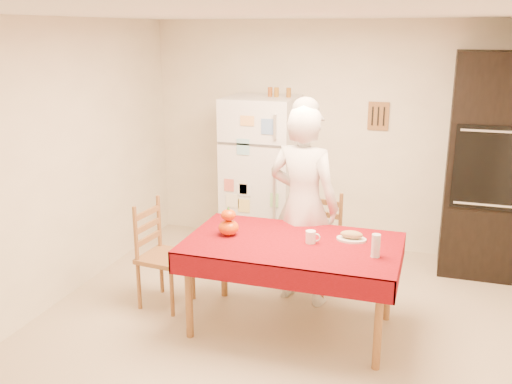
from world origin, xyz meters
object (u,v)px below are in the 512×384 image
at_px(refrigerator, 261,174).
at_px(chair_left, 159,250).
at_px(chair_far, 317,239).
at_px(coffee_mug, 311,237).
at_px(bread_plate, 351,239).
at_px(seated_woman, 303,206).
at_px(wine_glass, 376,246).
at_px(oven_cabinet, 484,166).
at_px(pumpkin_lower, 229,228).
at_px(dining_table, 292,250).

distance_m(refrigerator, chair_left, 1.69).
bearing_deg(chair_left, chair_far, -54.74).
relative_size(chair_left, coffee_mug, 9.50).
bearing_deg(bread_plate, seated_woman, 142.71).
distance_m(seated_woman, wine_glass, 0.97).
xyz_separation_m(refrigerator, seated_woman, (0.74, -1.13, 0.05)).
distance_m(oven_cabinet, chair_left, 3.24).
xyz_separation_m(chair_far, seated_woman, (-0.08, -0.25, 0.39)).
relative_size(chair_far, bread_plate, 3.96).
relative_size(chair_far, coffee_mug, 9.50).
distance_m(refrigerator, coffee_mug, 1.90).
bearing_deg(pumpkin_lower, chair_left, 172.80).
distance_m(refrigerator, dining_table, 1.86).
bearing_deg(seated_woman, coffee_mug, 121.02).
height_order(oven_cabinet, chair_left, oven_cabinet).
height_order(seated_woman, wine_glass, seated_woman).
height_order(refrigerator, chair_left, refrigerator).
bearing_deg(chair_left, bread_plate, -80.71).
bearing_deg(refrigerator, coffee_mug, -60.74).
height_order(oven_cabinet, seated_woman, oven_cabinet).
bearing_deg(coffee_mug, seated_woman, 109.45).
height_order(oven_cabinet, coffee_mug, oven_cabinet).
relative_size(coffee_mug, pumpkin_lower, 0.59).
height_order(seated_woman, pumpkin_lower, seated_woman).
bearing_deg(seated_woman, pumpkin_lower, 59.65).
relative_size(oven_cabinet, wine_glass, 12.50).
bearing_deg(coffee_mug, dining_table, -171.83).
height_order(refrigerator, wine_glass, refrigerator).
bearing_deg(wine_glass, oven_cabinet, 65.72).
relative_size(dining_table, chair_left, 1.79).
xyz_separation_m(chair_left, wine_glass, (1.90, -0.19, 0.34)).
height_order(chair_far, coffee_mug, chair_far).
distance_m(chair_far, coffee_mug, 0.84).
height_order(refrigerator, coffee_mug, refrigerator).
bearing_deg(chair_left, seated_woman, -62.66).
distance_m(coffee_mug, pumpkin_lower, 0.68).
bearing_deg(pumpkin_lower, oven_cabinet, 40.44).
height_order(pumpkin_lower, bread_plate, pumpkin_lower).
height_order(dining_table, wine_glass, wine_glass).
height_order(coffee_mug, pumpkin_lower, pumpkin_lower).
height_order(dining_table, chair_left, chair_left).
bearing_deg(dining_table, seated_woman, 94.61).
distance_m(dining_table, coffee_mug, 0.19).
bearing_deg(bread_plate, coffee_mug, -152.43).
relative_size(chair_left, seated_woman, 0.53).
bearing_deg(coffee_mug, oven_cabinet, 51.65).
distance_m(wine_glass, bread_plate, 0.37).
bearing_deg(seated_woman, chair_far, -97.02).
xyz_separation_m(coffee_mug, bread_plate, (0.30, 0.16, -0.04)).
height_order(coffee_mug, bread_plate, coffee_mug).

